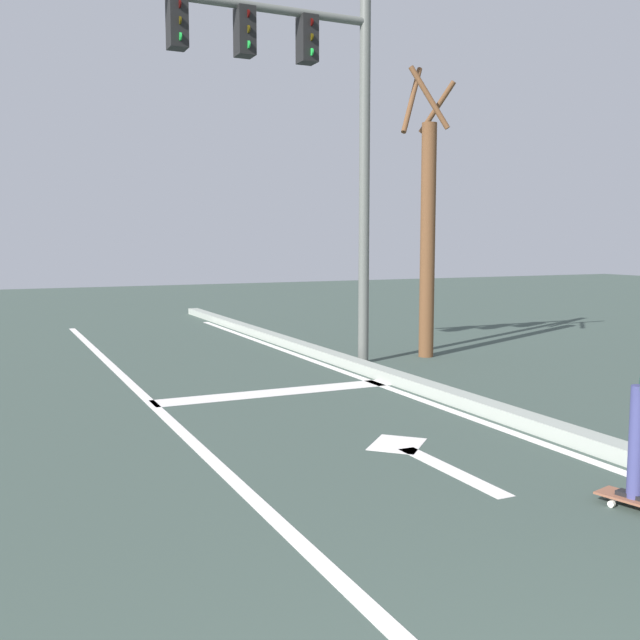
{
  "coord_description": "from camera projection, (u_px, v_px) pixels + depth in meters",
  "views": [
    {
      "loc": [
        -1.4,
        -0.17,
        1.87
      ],
      "look_at": [
        1.66,
        6.42,
        1.07
      ],
      "focal_mm": 41.22,
      "sensor_mm": 36.0,
      "label": 1
    }
  ],
  "objects": [
    {
      "name": "curb_strip",
      "position": [
        492.0,
        409.0,
        7.81
      ],
      "size": [
        0.24,
        24.0,
        0.14
      ],
      "primitive_type": "cube",
      "color": "#969D92",
      "rests_on": "ground"
    },
    {
      "name": "stop_bar",
      "position": [
        277.0,
        392.0,
        9.02
      ],
      "size": [
        3.06,
        0.4,
        0.01
      ],
      "primitive_type": "cube",
      "color": "silver",
      "rests_on": "ground"
    },
    {
      "name": "lane_arrow_stem",
      "position": [
        451.0,
        470.0,
        5.96
      ],
      "size": [
        0.16,
        1.4,
        0.01
      ],
      "primitive_type": "cube",
      "color": "silver",
      "rests_on": "ground"
    },
    {
      "name": "traffic_signal_mast",
      "position": [
        299.0,
        96.0,
        10.35
      ],
      "size": [
        3.79,
        0.34,
        5.49
      ],
      "color": "#595C57",
      "rests_on": "ground"
    },
    {
      "name": "lane_line_curbside",
      "position": [
        472.0,
        418.0,
        7.71
      ],
      "size": [
        0.12,
        20.0,
        0.01
      ],
      "primitive_type": "cube",
      "color": "silver",
      "rests_on": "ground"
    },
    {
      "name": "roadside_tree",
      "position": [
        427.0,
        228.0,
        11.57
      ],
      "size": [
        0.94,
        0.94,
        4.6
      ],
      "color": "brown",
      "rests_on": "ground"
    },
    {
      "name": "lane_line_center",
      "position": [
        203.0,
        451.0,
        6.49
      ],
      "size": [
        0.12,
        20.0,
        0.01
      ],
      "primitive_type": "cube",
      "color": "silver",
      "rests_on": "ground"
    },
    {
      "name": "lane_arrow_head",
      "position": [
        397.0,
        444.0,
        6.73
      ],
      "size": [
        0.71,
        0.71,
        0.01
      ],
      "primitive_type": "cube",
      "rotation": [
        0.0,
        0.0,
        0.79
      ],
      "color": "silver",
      "rests_on": "ground"
    }
  ]
}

